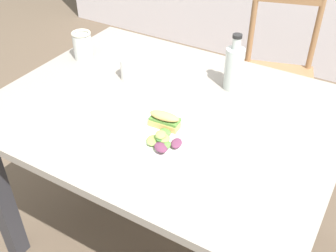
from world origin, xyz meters
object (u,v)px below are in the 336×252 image
(dining_table, at_px, (166,133))
(mason_jar_iced_tea, at_px, (83,47))
(bottle_cold_brew, at_px, (234,70))
(cup_extra_side, at_px, (129,69))
(plate_lunch, at_px, (162,136))
(fork_on_napkin, at_px, (107,110))
(sandwich_half_front, at_px, (164,120))
(chair_wooden_far, at_px, (276,76))

(dining_table, relative_size, mason_jar_iced_tea, 10.08)
(bottle_cold_brew, bearing_deg, mason_jar_iced_tea, -171.23)
(dining_table, distance_m, cup_extra_side, 0.30)
(plate_lunch, relative_size, fork_on_napkin, 1.51)
(plate_lunch, relative_size, mason_jar_iced_tea, 2.30)
(sandwich_half_front, height_order, mason_jar_iced_tea, mason_jar_iced_tea)
(chair_wooden_far, relative_size, plate_lunch, 3.11)
(chair_wooden_far, xyz_separation_m, sandwich_half_front, (-0.08, -1.06, 0.33))
(cup_extra_side, bearing_deg, mason_jar_iced_tea, 170.94)
(plate_lunch, bearing_deg, fork_on_napkin, 173.50)
(mason_jar_iced_tea, bearing_deg, bottle_cold_brew, 8.77)
(plate_lunch, bearing_deg, dining_table, 116.14)
(chair_wooden_far, height_order, fork_on_napkin, chair_wooden_far)
(mason_jar_iced_tea, bearing_deg, dining_table, -15.79)
(chair_wooden_far, relative_size, fork_on_napkin, 4.69)
(plate_lunch, distance_m, fork_on_napkin, 0.25)
(chair_wooden_far, height_order, bottle_cold_brew, bottle_cold_brew)
(plate_lunch, bearing_deg, sandwich_half_front, 109.62)
(fork_on_napkin, xyz_separation_m, bottle_cold_brew, (0.32, 0.37, 0.07))
(chair_wooden_far, xyz_separation_m, plate_lunch, (-0.07, -1.10, 0.30))
(dining_table, height_order, bottle_cold_brew, bottle_cold_brew)
(bottle_cold_brew, bearing_deg, chair_wooden_far, 90.34)
(fork_on_napkin, height_order, bottle_cold_brew, bottle_cold_brew)
(bottle_cold_brew, bearing_deg, sandwich_half_front, -103.82)
(dining_table, distance_m, plate_lunch, 0.22)
(sandwich_half_front, bearing_deg, chair_wooden_far, 85.43)
(sandwich_half_front, bearing_deg, bottle_cold_brew, 76.18)
(sandwich_half_front, distance_m, mason_jar_iced_tea, 0.62)
(sandwich_half_front, relative_size, mason_jar_iced_tea, 0.89)
(plate_lunch, xyz_separation_m, mason_jar_iced_tea, (-0.58, 0.30, 0.05))
(sandwich_half_front, height_order, bottle_cold_brew, bottle_cold_brew)
(bottle_cold_brew, height_order, mason_jar_iced_tea, bottle_cold_brew)
(chair_wooden_far, distance_m, fork_on_napkin, 1.15)
(fork_on_napkin, bearing_deg, chair_wooden_far, 73.52)
(cup_extra_side, bearing_deg, dining_table, -23.09)
(bottle_cold_brew, relative_size, cup_extra_side, 2.57)
(dining_table, xyz_separation_m, plate_lunch, (0.08, -0.16, 0.13))
(plate_lunch, distance_m, bottle_cold_brew, 0.42)
(dining_table, relative_size, sandwich_half_front, 11.38)
(bottle_cold_brew, xyz_separation_m, cup_extra_side, (-0.38, -0.14, -0.04))
(chair_wooden_far, distance_m, sandwich_half_front, 1.11)
(dining_table, relative_size, bottle_cold_brew, 5.57)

